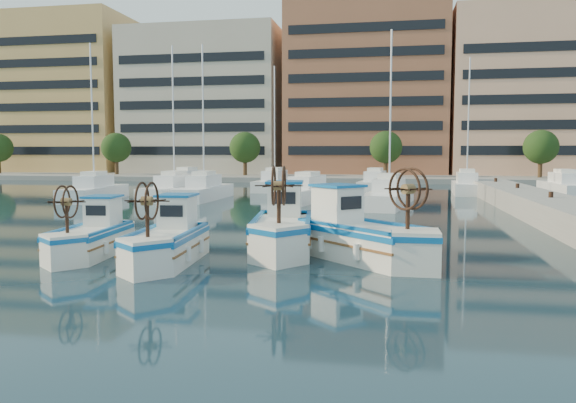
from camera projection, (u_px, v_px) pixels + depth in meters
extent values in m
plane|color=#1B3646|center=(237.00, 263.00, 18.00)|extent=(300.00, 300.00, 0.00)
cube|color=gray|center=(359.00, 174.00, 83.59)|extent=(180.00, 40.00, 0.60)
cube|color=#DEA85E|center=(57.00, 95.00, 89.33)|extent=(24.00, 14.00, 24.00)
cube|color=black|center=(29.00, 91.00, 82.47)|extent=(22.08, 0.12, 21.60)
cube|color=beige|center=(207.00, 102.00, 84.89)|extent=(23.00, 14.00, 21.00)
cube|color=black|center=(190.00, 98.00, 78.04)|extent=(21.16, 0.12, 18.90)
cube|color=#A55F40|center=(367.00, 86.00, 80.33)|extent=(22.00, 14.00, 25.00)
cube|color=black|center=(364.00, 79.00, 73.48)|extent=(20.24, 0.12, 22.50)
cube|color=#FCB48C|center=(537.00, 93.00, 76.26)|extent=(23.00, 14.00, 22.00)
cube|color=black|center=(551.00, 87.00, 69.41)|extent=(21.16, 0.12, 19.80)
cylinder|color=#3F2B19|center=(117.00, 168.00, 76.11)|extent=(0.50, 0.50, 3.00)
sphere|color=#234217|center=(116.00, 148.00, 75.88)|extent=(4.00, 4.00, 4.00)
cylinder|color=#3F2B19|center=(245.00, 168.00, 72.82)|extent=(0.50, 0.50, 3.00)
sphere|color=#234217|center=(245.00, 147.00, 72.59)|extent=(4.00, 4.00, 4.00)
cylinder|color=#3F2B19|center=(386.00, 169.00, 69.53)|extent=(0.50, 0.50, 3.00)
sphere|color=#234217|center=(386.00, 147.00, 69.30)|extent=(4.00, 4.00, 4.00)
cylinder|color=#3F2B19|center=(540.00, 170.00, 66.25)|extent=(0.50, 0.50, 3.00)
sphere|color=#234217|center=(541.00, 147.00, 66.01)|extent=(4.00, 4.00, 4.00)
cube|color=white|center=(95.00, 193.00, 41.75)|extent=(2.95, 8.18, 1.00)
cylinder|color=silver|center=(92.00, 119.00, 41.27)|extent=(0.12, 0.12, 11.00)
cube|color=white|center=(175.00, 192.00, 42.80)|extent=(2.77, 8.37, 1.00)
cylinder|color=silver|center=(173.00, 120.00, 42.32)|extent=(0.12, 0.12, 11.00)
cube|color=white|center=(204.00, 193.00, 42.29)|extent=(2.26, 8.15, 1.00)
cylinder|color=silver|center=(203.00, 119.00, 41.81)|extent=(0.12, 0.12, 11.00)
cube|color=white|center=(308.00, 194.00, 41.16)|extent=(3.68, 9.71, 1.00)
cube|color=white|center=(389.00, 198.00, 37.30)|extent=(3.55, 10.02, 1.00)
cylinder|color=silver|center=(390.00, 115.00, 36.82)|extent=(0.12, 0.12, 11.00)
cube|color=white|center=(187.00, 184.00, 53.87)|extent=(3.30, 7.92, 1.00)
cube|color=white|center=(275.00, 185.00, 52.72)|extent=(2.51, 8.97, 1.00)
cylinder|color=silver|center=(275.00, 126.00, 52.24)|extent=(0.12, 0.12, 11.00)
cube|color=white|center=(375.00, 186.00, 51.25)|extent=(3.02, 7.49, 1.00)
cube|color=white|center=(466.00, 188.00, 48.01)|extent=(2.61, 7.30, 1.00)
cylinder|color=silver|center=(468.00, 123.00, 47.53)|extent=(0.12, 0.12, 11.00)
cube|color=white|center=(564.00, 189.00, 47.30)|extent=(2.34, 8.79, 1.00)
cube|color=white|center=(91.00, 242.00, 19.19)|extent=(1.94, 3.88, 0.94)
cube|color=#0C5CA6|center=(90.00, 232.00, 19.16)|extent=(2.00, 3.99, 0.14)
cube|color=blue|center=(90.00, 234.00, 19.16)|extent=(1.56, 3.47, 0.05)
cube|color=white|center=(103.00, 211.00, 20.16)|extent=(1.08, 1.24, 0.98)
cube|color=#0C5CA6|center=(103.00, 197.00, 20.12)|extent=(1.23, 1.39, 0.07)
cylinder|color=#331E14|center=(67.00, 219.00, 17.51)|extent=(0.11, 0.11, 1.03)
cylinder|color=brown|center=(66.00, 202.00, 17.46)|extent=(0.31, 0.27, 0.25)
torus|color=#331E14|center=(62.00, 202.00, 17.47)|extent=(0.16, 1.04, 1.04)
torus|color=#331E14|center=(70.00, 202.00, 17.45)|extent=(0.16, 1.04, 1.04)
cube|color=white|center=(167.00, 247.00, 17.97)|extent=(2.03, 4.13, 1.00)
cube|color=#0C5CA6|center=(167.00, 236.00, 17.94)|extent=(2.09, 4.25, 0.15)
cube|color=blue|center=(167.00, 238.00, 17.94)|extent=(1.62, 3.70, 0.06)
cube|color=white|center=(177.00, 212.00, 19.02)|extent=(1.14, 1.32, 1.05)
cube|color=#0C5CA6|center=(177.00, 195.00, 18.97)|extent=(1.30, 1.47, 0.08)
cylinder|color=#331E14|center=(147.00, 221.00, 16.18)|extent=(0.11, 0.11, 1.11)
cylinder|color=brown|center=(147.00, 201.00, 16.13)|extent=(0.33, 0.29, 0.27)
torus|color=#331E14|center=(142.00, 201.00, 16.14)|extent=(0.15, 1.12, 1.12)
torus|color=#331E14|center=(152.00, 201.00, 16.11)|extent=(0.15, 1.12, 1.12)
cube|color=white|center=(283.00, 235.00, 20.08)|extent=(2.57, 4.84, 1.16)
cube|color=#0C5CA6|center=(283.00, 223.00, 20.04)|extent=(2.65, 4.99, 0.18)
cube|color=blue|center=(283.00, 225.00, 20.05)|extent=(2.08, 4.33, 0.07)
cube|color=white|center=(285.00, 199.00, 21.29)|extent=(1.39, 1.58, 1.21)
cube|color=#0C5CA6|center=(285.00, 182.00, 21.23)|extent=(1.57, 1.76, 0.09)
cylinder|color=#331E14|center=(279.00, 207.00, 18.00)|extent=(0.13, 0.13, 1.28)
cylinder|color=brown|center=(279.00, 186.00, 17.94)|extent=(0.39, 0.35, 0.31)
torus|color=#331E14|center=(274.00, 186.00, 17.95)|extent=(0.25, 1.29, 1.29)
torus|color=#331E14|center=(284.00, 186.00, 17.93)|extent=(0.25, 1.29, 1.29)
cube|color=white|center=(363.00, 243.00, 18.42)|extent=(4.64, 4.62, 1.15)
cube|color=#0C5CA6|center=(363.00, 230.00, 18.38)|extent=(4.78, 4.76, 0.17)
cube|color=blue|center=(363.00, 232.00, 18.38)|extent=(4.01, 3.99, 0.07)
cube|color=white|center=(337.00, 204.00, 19.39)|extent=(1.85, 1.85, 1.20)
cube|color=#0C5CA6|center=(338.00, 186.00, 19.33)|extent=(2.08, 2.08, 0.09)
cylinder|color=#331E14|center=(408.00, 212.00, 16.70)|extent=(0.13, 0.13, 1.27)
cylinder|color=brown|center=(408.00, 189.00, 16.64)|extent=(0.46, 0.46, 0.31)
torus|color=#331E14|center=(404.00, 189.00, 16.55)|extent=(0.96, 0.95, 1.28)
torus|color=#331E14|center=(412.00, 189.00, 16.73)|extent=(0.96, 0.95, 1.28)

